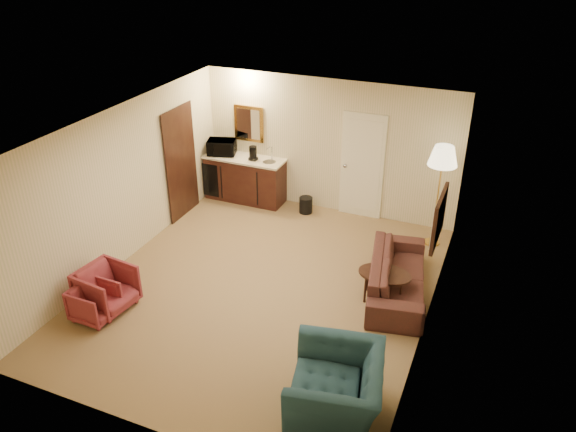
% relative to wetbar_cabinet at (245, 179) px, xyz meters
% --- Properties ---
extents(ground, '(6.00, 6.00, 0.00)m').
position_rel_wetbar_cabinet_xyz_m(ground, '(1.65, -2.72, -0.46)').
color(ground, olive).
rests_on(ground, ground).
extents(room_walls, '(5.02, 6.01, 2.61)m').
position_rel_wetbar_cabinet_xyz_m(room_walls, '(1.55, -1.95, 1.26)').
color(room_walls, beige).
rests_on(room_walls, ground).
extents(wetbar_cabinet, '(1.64, 0.58, 0.92)m').
position_rel_wetbar_cabinet_xyz_m(wetbar_cabinet, '(0.00, 0.00, 0.00)').
color(wetbar_cabinet, '#351A11').
rests_on(wetbar_cabinet, ground).
extents(sofa, '(0.99, 2.17, 0.82)m').
position_rel_wetbar_cabinet_xyz_m(sofa, '(3.60, -2.03, -0.05)').
color(sofa, black).
rests_on(sofa, ground).
extents(teal_armchair, '(1.00, 1.32, 1.04)m').
position_rel_wetbar_cabinet_xyz_m(teal_armchair, '(3.48, -4.70, 0.06)').
color(teal_armchair, '#1C3C47').
rests_on(teal_armchair, ground).
extents(rose_chair_near, '(0.74, 0.78, 0.73)m').
position_rel_wetbar_cabinet_xyz_m(rose_chair_near, '(-0.25, -4.05, -0.10)').
color(rose_chair_near, maroon).
rests_on(rose_chair_near, ground).
extents(rose_chair_far, '(0.55, 0.58, 0.59)m').
position_rel_wetbar_cabinet_xyz_m(rose_chair_far, '(-0.26, -4.32, -0.17)').
color(rose_chair_far, maroon).
rests_on(rose_chair_far, ground).
extents(coffee_table, '(0.87, 0.65, 0.46)m').
position_rel_wetbar_cabinet_xyz_m(coffee_table, '(3.45, -2.27, -0.23)').
color(coffee_table, black).
rests_on(coffee_table, ground).
extents(floor_lamp, '(0.51, 0.51, 1.85)m').
position_rel_wetbar_cabinet_xyz_m(floor_lamp, '(3.85, -0.32, 0.47)').
color(floor_lamp, gold).
rests_on(floor_lamp, ground).
extents(waste_bin, '(0.33, 0.33, 0.32)m').
position_rel_wetbar_cabinet_xyz_m(waste_bin, '(1.35, -0.07, -0.30)').
color(waste_bin, black).
rests_on(waste_bin, ground).
extents(microwave, '(0.62, 0.45, 0.37)m').
position_rel_wetbar_cabinet_xyz_m(microwave, '(-0.50, -0.01, 0.65)').
color(microwave, black).
rests_on(microwave, wetbar_cabinet).
extents(coffee_maker, '(0.18, 0.18, 0.28)m').
position_rel_wetbar_cabinet_xyz_m(coffee_maker, '(0.22, -0.04, 0.60)').
color(coffee_maker, black).
rests_on(coffee_maker, wetbar_cabinet).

